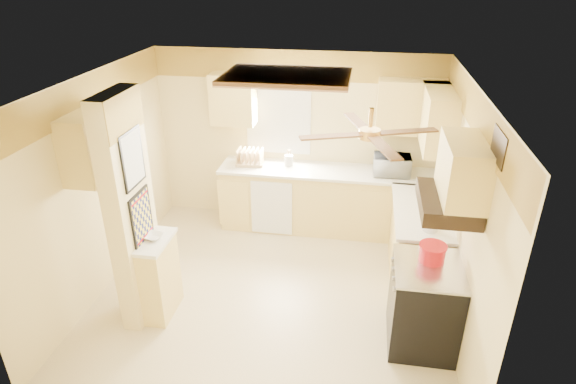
% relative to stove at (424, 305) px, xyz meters
% --- Properties ---
extents(floor, '(4.00, 4.00, 0.00)m').
position_rel_stove_xyz_m(floor, '(-1.67, 0.55, -0.46)').
color(floor, beige).
rests_on(floor, ground).
extents(ceiling, '(4.00, 4.00, 0.00)m').
position_rel_stove_xyz_m(ceiling, '(-1.67, 0.55, 2.04)').
color(ceiling, white).
rests_on(ceiling, wall_back).
extents(wall_back, '(4.00, 0.00, 4.00)m').
position_rel_stove_xyz_m(wall_back, '(-1.67, 2.45, 0.79)').
color(wall_back, beige).
rests_on(wall_back, floor).
extents(wall_front, '(4.00, 0.00, 4.00)m').
position_rel_stove_xyz_m(wall_front, '(-1.67, -1.35, 0.79)').
color(wall_front, beige).
rests_on(wall_front, floor).
extents(wall_left, '(0.00, 3.80, 3.80)m').
position_rel_stove_xyz_m(wall_left, '(-3.67, 0.55, 0.79)').
color(wall_left, beige).
rests_on(wall_left, floor).
extents(wall_right, '(0.00, 3.80, 3.80)m').
position_rel_stove_xyz_m(wall_right, '(0.33, 0.55, 0.79)').
color(wall_right, beige).
rests_on(wall_right, floor).
extents(wallpaper_border, '(4.00, 0.02, 0.40)m').
position_rel_stove_xyz_m(wallpaper_border, '(-1.67, 2.43, 1.84)').
color(wallpaper_border, gold).
rests_on(wallpaper_border, wall_back).
extents(partition_column, '(0.20, 0.70, 2.50)m').
position_rel_stove_xyz_m(partition_column, '(-3.02, 0.00, 0.79)').
color(partition_column, beige).
rests_on(partition_column, floor).
extents(partition_ledge, '(0.25, 0.55, 0.90)m').
position_rel_stove_xyz_m(partition_ledge, '(-2.80, 0.00, -0.01)').
color(partition_ledge, '#FBDC7C').
rests_on(partition_ledge, floor).
extents(ledge_top, '(0.28, 0.58, 0.04)m').
position_rel_stove_xyz_m(ledge_top, '(-2.80, 0.00, 0.46)').
color(ledge_top, white).
rests_on(ledge_top, partition_ledge).
extents(lower_cabinets_back, '(3.00, 0.60, 0.90)m').
position_rel_stove_xyz_m(lower_cabinets_back, '(-1.17, 2.15, -0.01)').
color(lower_cabinets_back, '#FBDC7C').
rests_on(lower_cabinets_back, floor).
extents(lower_cabinets_right, '(0.60, 1.40, 0.90)m').
position_rel_stove_xyz_m(lower_cabinets_right, '(0.03, 1.15, -0.01)').
color(lower_cabinets_right, '#FBDC7C').
rests_on(lower_cabinets_right, floor).
extents(countertop_back, '(3.04, 0.64, 0.04)m').
position_rel_stove_xyz_m(countertop_back, '(-1.17, 2.14, 0.46)').
color(countertop_back, white).
rests_on(countertop_back, lower_cabinets_back).
extents(countertop_right, '(0.64, 1.44, 0.04)m').
position_rel_stove_xyz_m(countertop_right, '(0.02, 1.15, 0.46)').
color(countertop_right, white).
rests_on(countertop_right, lower_cabinets_right).
extents(dishwasher_panel, '(0.58, 0.02, 0.80)m').
position_rel_stove_xyz_m(dishwasher_panel, '(-1.92, 1.84, -0.03)').
color(dishwasher_panel, white).
rests_on(dishwasher_panel, lower_cabinets_back).
extents(window, '(0.92, 0.02, 1.02)m').
position_rel_stove_xyz_m(window, '(-1.92, 2.44, 1.09)').
color(window, white).
rests_on(window, wall_back).
extents(upper_cab_back_left, '(0.60, 0.35, 0.70)m').
position_rel_stove_xyz_m(upper_cab_back_left, '(-2.52, 2.27, 1.39)').
color(upper_cab_back_left, '#FBDC7C').
rests_on(upper_cab_back_left, wall_back).
extents(upper_cab_back_right, '(0.90, 0.35, 0.70)m').
position_rel_stove_xyz_m(upper_cab_back_right, '(-0.12, 2.27, 1.39)').
color(upper_cab_back_right, '#FBDC7C').
rests_on(upper_cab_back_right, wall_back).
extents(upper_cab_right, '(0.35, 1.00, 0.70)m').
position_rel_stove_xyz_m(upper_cab_right, '(0.16, 1.80, 1.39)').
color(upper_cab_right, '#FBDC7C').
rests_on(upper_cab_right, wall_right).
extents(upper_cab_left_wall, '(0.35, 0.75, 0.70)m').
position_rel_stove_xyz_m(upper_cab_left_wall, '(-3.49, 0.30, 1.39)').
color(upper_cab_left_wall, '#FBDC7C').
rests_on(upper_cab_left_wall, wall_left).
extents(upper_cab_over_stove, '(0.35, 0.76, 0.52)m').
position_rel_stove_xyz_m(upper_cab_over_stove, '(0.16, 0.00, 1.49)').
color(upper_cab_over_stove, '#FBDC7C').
rests_on(upper_cab_over_stove, wall_right).
extents(stove, '(0.68, 0.77, 0.92)m').
position_rel_stove_xyz_m(stove, '(0.00, 0.00, 0.00)').
color(stove, black).
rests_on(stove, floor).
extents(range_hood, '(0.50, 0.76, 0.14)m').
position_rel_stove_xyz_m(range_hood, '(0.07, 0.00, 1.16)').
color(range_hood, black).
rests_on(range_hood, upper_cab_over_stove).
extents(poster_menu, '(0.02, 0.42, 0.57)m').
position_rel_stove_xyz_m(poster_menu, '(-2.91, 0.00, 1.39)').
color(poster_menu, black).
rests_on(poster_menu, partition_column).
extents(poster_nashville, '(0.02, 0.42, 0.57)m').
position_rel_stove_xyz_m(poster_nashville, '(-2.91, 0.00, 0.74)').
color(poster_nashville, black).
rests_on(poster_nashville, partition_column).
extents(ceiling_light_panel, '(1.35, 0.95, 0.06)m').
position_rel_stove_xyz_m(ceiling_light_panel, '(-1.57, 1.05, 2.00)').
color(ceiling_light_panel, brown).
rests_on(ceiling_light_panel, ceiling).
extents(ceiling_fan, '(1.15, 1.15, 0.26)m').
position_rel_stove_xyz_m(ceiling_fan, '(-0.67, -0.15, 1.83)').
color(ceiling_fan, gold).
rests_on(ceiling_fan, ceiling).
extents(vent_grate, '(0.02, 0.40, 0.25)m').
position_rel_stove_xyz_m(vent_grate, '(0.31, -0.35, 1.84)').
color(vent_grate, black).
rests_on(vent_grate, wall_right).
extents(microwave, '(0.50, 0.35, 0.27)m').
position_rel_stove_xyz_m(microwave, '(-0.31, 2.13, 0.62)').
color(microwave, white).
rests_on(microwave, countertop_back).
extents(bowl, '(0.22, 0.22, 0.05)m').
position_rel_stove_xyz_m(bowl, '(-2.82, 0.03, 0.50)').
color(bowl, white).
rests_on(bowl, ledge_top).
extents(dutch_oven, '(0.27, 0.27, 0.18)m').
position_rel_stove_xyz_m(dutch_oven, '(0.03, 0.12, 0.55)').
color(dutch_oven, red).
rests_on(dutch_oven, stove).
extents(kettle, '(0.16, 0.16, 0.25)m').
position_rel_stove_xyz_m(kettle, '(0.07, 0.68, 0.59)').
color(kettle, silver).
rests_on(kettle, countertop_right).
extents(dish_rack, '(0.41, 0.32, 0.22)m').
position_rel_stove_xyz_m(dish_rack, '(-2.29, 2.18, 0.56)').
color(dish_rack, tan).
rests_on(dish_rack, countertop_back).
extents(utensil_crock, '(0.12, 0.12, 0.24)m').
position_rel_stove_xyz_m(utensil_crock, '(-1.73, 2.21, 0.56)').
color(utensil_crock, white).
rests_on(utensil_crock, countertop_back).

